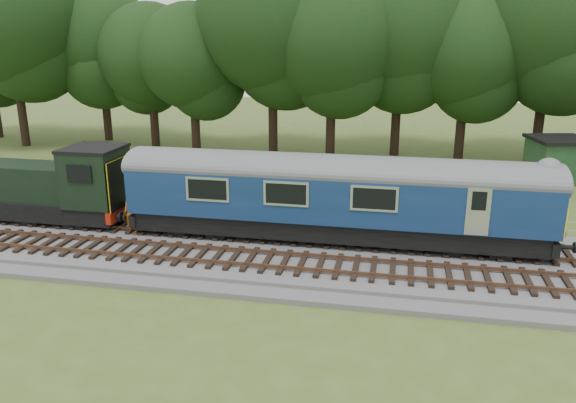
# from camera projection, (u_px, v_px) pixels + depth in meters

# --- Properties ---
(ground) EXTENTS (120.00, 120.00, 0.00)m
(ground) POSITION_uv_depth(u_px,v_px,m) (276.00, 255.00, 23.96)
(ground) COLOR #455A21
(ground) RESTS_ON ground
(ballast) EXTENTS (70.00, 7.00, 0.35)m
(ballast) POSITION_uv_depth(u_px,v_px,m) (276.00, 251.00, 23.91)
(ballast) COLOR #4C4C4F
(ballast) RESTS_ON ground
(track_north) EXTENTS (67.20, 2.40, 0.21)m
(track_north) POSITION_uv_depth(u_px,v_px,m) (283.00, 235.00, 25.16)
(track_north) COLOR black
(track_north) RESTS_ON ballast
(track_south) EXTENTS (67.20, 2.40, 0.21)m
(track_south) POSITION_uv_depth(u_px,v_px,m) (267.00, 260.00, 22.34)
(track_south) COLOR black
(track_south) RESTS_ON ballast
(fence) EXTENTS (64.00, 0.12, 1.00)m
(fence) POSITION_uv_depth(u_px,v_px,m) (296.00, 222.00, 28.19)
(fence) COLOR #6B6054
(fence) RESTS_ON ground
(tree_line) EXTENTS (70.00, 8.00, 18.00)m
(tree_line) POSITION_uv_depth(u_px,v_px,m) (337.00, 153.00, 44.61)
(tree_line) COLOR black
(tree_line) RESTS_ON ground
(dmu_railcar) EXTENTS (18.05, 2.86, 3.88)m
(dmu_railcar) POSITION_uv_depth(u_px,v_px,m) (334.00, 191.00, 24.10)
(dmu_railcar) COLOR black
(dmu_railcar) RESTS_ON ground
(shunter_loco) EXTENTS (8.91, 2.60, 3.38)m
(shunter_loco) POSITION_uv_depth(u_px,v_px,m) (45.00, 188.00, 26.95)
(shunter_loco) COLOR black
(shunter_loco) RESTS_ON ground
(worker) EXTENTS (0.72, 0.48, 1.95)m
(worker) POSITION_uv_depth(u_px,v_px,m) (131.00, 212.00, 25.42)
(worker) COLOR orange
(worker) RESTS_ON ballast
(shed) EXTENTS (4.08, 4.08, 2.79)m
(shed) POSITION_uv_depth(u_px,v_px,m) (557.00, 159.00, 35.79)
(shed) COLOR #18361D
(shed) RESTS_ON ground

